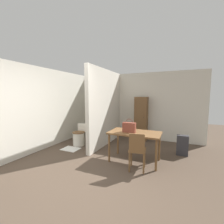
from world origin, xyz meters
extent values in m
plane|color=#4C3D30|center=(0.00, 0.00, 0.00)|extent=(16.00, 16.00, 0.00)
cube|color=beige|center=(0.00, 3.59, 1.25)|extent=(5.18, 0.12, 2.50)
cube|color=beige|center=(-2.15, 1.76, 1.25)|extent=(0.12, 4.53, 2.50)
cube|color=beige|center=(-0.55, 2.38, 1.25)|extent=(0.12, 2.29, 2.50)
cube|color=brown|center=(0.72, 1.44, 0.73)|extent=(1.26, 0.71, 0.04)
cylinder|color=brown|center=(0.15, 1.14, 0.36)|extent=(0.05, 0.05, 0.71)
cylinder|color=brown|center=(1.28, 1.14, 0.36)|extent=(0.05, 0.05, 0.71)
cylinder|color=brown|center=(0.15, 1.73, 0.36)|extent=(0.05, 0.05, 0.71)
cylinder|color=brown|center=(1.28, 1.73, 0.36)|extent=(0.05, 0.05, 0.71)
cube|color=brown|center=(0.89, 1.03, 0.46)|extent=(0.41, 0.41, 0.04)
cube|color=brown|center=(0.92, 0.87, 0.67)|extent=(0.33, 0.08, 0.38)
cylinder|color=brown|center=(0.72, 1.16, 0.22)|extent=(0.04, 0.04, 0.44)
cylinder|color=brown|center=(1.02, 1.20, 0.22)|extent=(0.04, 0.04, 0.44)
cylinder|color=brown|center=(0.76, 0.86, 0.22)|extent=(0.04, 0.04, 0.44)
cylinder|color=brown|center=(1.06, 0.90, 0.22)|extent=(0.04, 0.04, 0.44)
cylinder|color=silver|center=(-1.32, 1.88, 0.21)|extent=(0.39, 0.39, 0.42)
cylinder|color=brown|center=(-1.32, 1.88, 0.44)|extent=(0.41, 0.41, 0.02)
cube|color=silver|center=(-1.32, 2.15, 0.56)|extent=(0.32, 0.18, 0.27)
cube|color=brown|center=(0.59, 1.36, 0.87)|extent=(0.32, 0.13, 0.24)
torus|color=brown|center=(0.59, 1.36, 0.99)|extent=(0.19, 0.01, 0.19)
cube|color=brown|center=(0.44, 3.32, 0.80)|extent=(0.45, 0.37, 1.61)
sphere|color=black|center=(0.56, 3.12, 0.88)|extent=(0.02, 0.02, 0.02)
cube|color=silver|center=(-1.32, 1.46, 0.01)|extent=(0.53, 0.40, 0.01)
cube|color=#2D2D33|center=(1.83, 2.35, 0.28)|extent=(0.30, 0.17, 0.56)
camera|label=1|loc=(1.68, -2.12, 1.65)|focal=24.00mm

